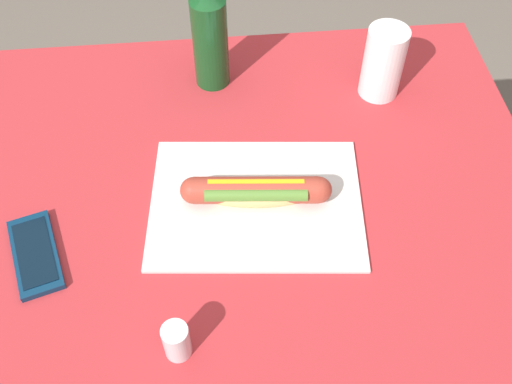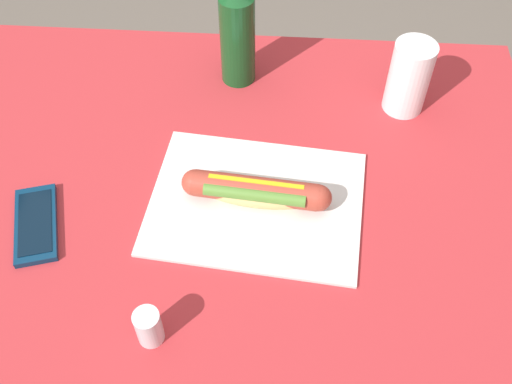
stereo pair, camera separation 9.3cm
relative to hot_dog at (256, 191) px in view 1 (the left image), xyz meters
name	(u,v)px [view 1 (the left image)]	position (x,y,z in m)	size (l,w,h in m)	color
ground_plane	(238,367)	(0.04, -0.05, -0.81)	(6.00, 6.00, 0.00)	#6B6056
dining_table	(230,239)	(0.04, -0.05, -0.20)	(1.04, 0.76, 0.78)	brown
paper_wrapper	(256,202)	(0.00, 0.00, -0.03)	(0.33, 0.26, 0.01)	silver
hot_dog	(256,191)	(0.00, 0.00, 0.00)	(0.24, 0.07, 0.05)	#E5BC75
cell_phone	(35,254)	(0.34, 0.07, -0.03)	(0.10, 0.16, 0.01)	#0A2D4C
soda_bottle	(210,36)	(0.05, -0.30, 0.07)	(0.06, 0.06, 0.23)	#14471E
drinking_cup	(383,63)	(-0.25, -0.24, 0.03)	(0.07, 0.07, 0.14)	white
salt_shaker	(177,341)	(0.13, 0.23, 0.00)	(0.04, 0.04, 0.06)	silver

